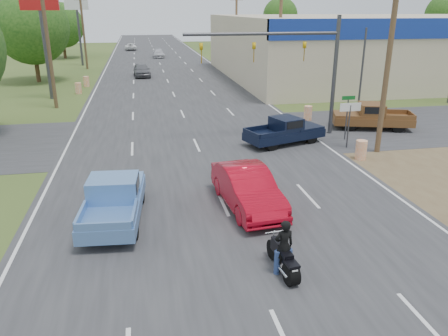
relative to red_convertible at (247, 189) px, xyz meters
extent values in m
cube|color=#2D2D30|center=(-0.87, 32.57, -0.78)|extent=(15.00, 180.00, 0.02)
cube|color=#2D2D30|center=(-0.87, 10.57, -0.78)|extent=(120.00, 10.00, 0.02)
cube|color=brown|center=(10.13, 2.57, -0.79)|extent=(8.00, 18.00, 0.01)
cube|color=#B7A88C|center=(31.13, 32.57, 2.51)|extent=(50.00, 28.00, 6.60)
cylinder|color=#4C3823|center=(8.63, 5.57, 4.21)|extent=(0.28, 0.28, 10.00)
cylinder|color=#4C3823|center=(8.63, 23.57, 4.21)|extent=(0.28, 0.28, 10.00)
cylinder|color=#4C3823|center=(8.63, 41.57, 4.21)|extent=(0.28, 0.28, 10.00)
cube|color=#4C3823|center=(8.63, 41.57, 7.61)|extent=(1.60, 0.14, 0.14)
cylinder|color=#4C3823|center=(-10.37, 20.57, 4.21)|extent=(0.28, 0.28, 10.00)
cylinder|color=#4C3823|center=(-10.37, 44.57, 4.21)|extent=(0.28, 0.28, 10.00)
cylinder|color=#422D19|center=(-14.37, 34.57, 0.83)|extent=(0.44, 0.44, 3.24)
sphere|color=#164112|center=(-14.37, 34.57, 4.79)|extent=(7.56, 7.56, 7.56)
cylinder|color=#422D19|center=(-15.07, 58.57, 0.65)|extent=(0.44, 0.44, 2.88)
sphere|color=#164112|center=(-15.07, 58.57, 4.17)|extent=(6.72, 6.72, 6.72)
cylinder|color=#422D19|center=(54.13, 62.57, 1.01)|extent=(0.44, 0.44, 3.60)
sphere|color=#164112|center=(54.13, 62.57, 5.41)|extent=(8.40, 8.40, 8.40)
cylinder|color=#422D19|center=(29.13, 87.57, 0.92)|extent=(0.44, 0.44, 3.42)
sphere|color=#164112|center=(29.13, 87.57, 5.10)|extent=(7.98, 7.98, 7.98)
cylinder|color=#422D19|center=(-30.87, 87.57, 1.10)|extent=(0.44, 0.44, 3.78)
sphere|color=#164112|center=(-30.87, 87.57, 5.72)|extent=(8.82, 8.82, 8.82)
cylinder|color=orange|center=(7.13, 4.57, -0.29)|extent=(0.56, 0.56, 1.00)
cylinder|color=orange|center=(7.53, 13.07, -0.29)|extent=(0.56, 0.56, 1.00)
cylinder|color=orange|center=(-9.37, 26.57, -0.29)|extent=(0.56, 0.56, 1.00)
cylinder|color=orange|center=(-9.07, 30.57, -0.29)|extent=(0.56, 0.56, 1.00)
cylinder|color=#3F3F44|center=(-11.37, 24.57, 3.71)|extent=(0.30, 0.30, 9.00)
cylinder|color=#3F3F44|center=(-11.37, 48.57, 3.71)|extent=(0.30, 0.30, 9.00)
cube|color=white|center=(-11.37, 48.57, 7.41)|extent=(3.00, 0.35, 2.00)
cylinder|color=#3F3F44|center=(7.33, 6.57, 0.41)|extent=(0.08, 0.08, 2.40)
cube|color=white|center=(7.33, 6.57, 1.51)|extent=(1.20, 0.05, 0.45)
cylinder|color=#3F3F44|center=(7.93, 8.07, 0.41)|extent=(0.08, 0.08, 2.40)
cube|color=#0C591E|center=(7.93, 8.07, 1.71)|extent=(0.80, 0.04, 0.22)
cylinder|color=#3F3F44|center=(7.63, 9.57, 2.71)|extent=(0.24, 0.24, 7.00)
cylinder|color=#3F3F44|center=(3.13, 9.57, 5.21)|extent=(9.00, 0.18, 0.18)
imported|color=gold|center=(5.63, 9.57, 4.76)|extent=(0.18, 0.40, 1.10)
imported|color=gold|center=(2.63, 9.57, 4.76)|extent=(0.18, 0.40, 1.10)
imported|color=gold|center=(-0.37, 9.57, 4.76)|extent=(0.18, 0.40, 1.10)
imported|color=#AE081A|center=(0.00, 0.00, 0.00)|extent=(2.14, 4.95, 1.58)
cylinder|color=black|center=(0.01, -5.17, -0.47)|extent=(0.37, 0.66, 0.63)
cylinder|color=black|center=(-0.13, -3.78, -0.47)|extent=(0.18, 0.64, 0.63)
cube|color=black|center=(-0.06, -4.45, -0.20)|extent=(0.33, 1.17, 0.29)
cube|color=black|center=(-0.09, -4.21, -0.01)|extent=(0.30, 0.55, 0.21)
cube|color=black|center=(-0.03, -4.74, -0.04)|extent=(0.34, 0.55, 0.10)
cylinder|color=white|center=(-0.12, -3.93, 0.22)|extent=(0.62, 0.11, 0.05)
cube|color=white|center=(0.04, -5.38, -0.26)|extent=(0.17, 0.04, 0.12)
imported|color=black|center=(-0.05, -4.60, 0.02)|extent=(0.63, 0.45, 1.61)
cylinder|color=black|center=(-5.67, 1.41, -0.41)|extent=(0.35, 0.78, 0.76)
cylinder|color=black|center=(-4.08, 1.27, -0.41)|extent=(0.35, 0.78, 0.76)
cylinder|color=black|center=(-5.93, -1.54, -0.41)|extent=(0.35, 0.78, 0.76)
cylinder|color=black|center=(-4.34, -1.68, -0.41)|extent=(0.35, 0.78, 0.76)
cube|color=#5882BD|center=(-5.01, -0.14, -0.20)|extent=(2.32, 5.07, 0.49)
cube|color=#5882BD|center=(-4.88, 1.34, 0.11)|extent=(1.96, 2.02, 0.17)
cube|color=#5882BD|center=(-5.00, -0.04, 0.44)|extent=(1.87, 1.63, 0.81)
cube|color=black|center=(-5.00, -0.04, 0.58)|extent=(1.88, 1.33, 0.43)
cube|color=#5882BD|center=(-5.22, -2.54, 0.18)|extent=(1.74, 0.23, 0.28)
cylinder|color=black|center=(5.20, 9.10, -0.44)|extent=(0.76, 0.48, 0.71)
cylinder|color=black|center=(5.67, 7.69, -0.44)|extent=(0.76, 0.48, 0.71)
cylinder|color=black|center=(2.57, 8.23, -0.44)|extent=(0.76, 0.48, 0.71)
cylinder|color=black|center=(3.04, 6.82, -0.44)|extent=(0.76, 0.48, 0.71)
cube|color=black|center=(4.12, 7.96, -0.24)|extent=(4.94, 3.14, 0.46)
cube|color=black|center=(5.43, 8.39, 0.05)|extent=(2.19, 2.15, 0.16)
cube|color=black|center=(4.21, 7.99, 0.36)|extent=(1.83, 1.99, 0.75)
cube|color=black|center=(4.21, 7.99, 0.49)|extent=(1.58, 1.93, 0.40)
cube|color=black|center=(1.98, 7.25, 0.11)|extent=(0.58, 1.57, 0.27)
cylinder|color=black|center=(9.07, 9.78, -0.41)|extent=(0.81, 0.50, 0.76)
cylinder|color=black|center=(9.55, 11.31, -0.41)|extent=(0.81, 0.50, 0.76)
cylinder|color=black|center=(11.91, 8.89, -0.41)|extent=(0.81, 0.50, 0.76)
cylinder|color=black|center=(12.39, 10.42, -0.41)|extent=(0.81, 0.50, 0.76)
cube|color=brown|center=(10.73, 10.10, -0.20)|extent=(5.30, 3.30, 0.50)
cube|color=brown|center=(9.31, 10.55, 0.11)|extent=(2.34, 2.29, 0.17)
cube|color=brown|center=(10.64, 10.13, 0.45)|extent=(1.94, 2.12, 0.81)
cube|color=black|center=(10.64, 10.13, 0.59)|extent=(1.67, 2.07, 0.43)
cube|color=brown|center=(13.05, 9.38, 0.18)|extent=(0.60, 1.70, 0.29)
imported|color=slate|center=(-3.52, 36.35, -0.05)|extent=(2.05, 4.46, 1.48)
imported|color=silver|center=(-0.60, 57.30, -0.17)|extent=(1.77, 4.32, 1.25)
imported|color=white|center=(-5.13, 71.47, -0.19)|extent=(2.22, 4.40, 1.19)
camera|label=1|loc=(-3.81, -15.08, 6.52)|focal=35.00mm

